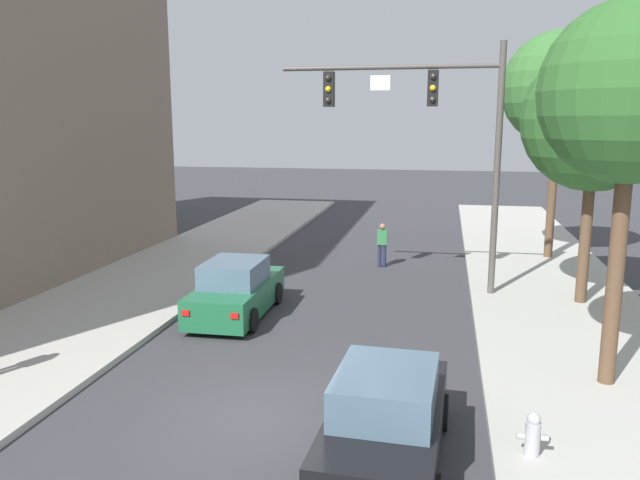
{
  "coord_description": "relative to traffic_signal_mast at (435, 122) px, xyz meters",
  "views": [
    {
      "loc": [
        3.09,
        -10.2,
        5.38
      ],
      "look_at": [
        -0.38,
        7.11,
        2.0
      ],
      "focal_mm": 35.05,
      "sensor_mm": 36.0,
      "label": 1
    }
  ],
  "objects": [
    {
      "name": "car_lead_green",
      "position": [
        -5.23,
        -3.28,
        -4.62
      ],
      "size": [
        1.88,
        4.26,
        1.6
      ],
      "color": "#1E663D",
      "rests_on": "ground"
    },
    {
      "name": "car_following_black",
      "position": [
        -0.4,
        -10.13,
        -4.62
      ],
      "size": [
        1.97,
        4.3,
        1.6
      ],
      "color": "black",
      "rests_on": "ground"
    },
    {
      "name": "street_tree_third",
      "position": [
        4.42,
        5.85,
        1.2
      ],
      "size": [
        4.25,
        4.25,
        8.55
      ],
      "color": "brown",
      "rests_on": "sidewalk_right"
    },
    {
      "name": "ground_plane",
      "position": [
        -2.73,
        -9.1,
        -5.34
      ],
      "size": [
        120.0,
        120.0,
        0.0
      ],
      "primitive_type": "plane",
      "color": "#38383D"
    },
    {
      "name": "street_tree_nearest",
      "position": [
        3.73,
        -6.45,
        0.53
      ],
      "size": [
        3.47,
        3.47,
        7.5
      ],
      "color": "brown",
      "rests_on": "sidewalk_right"
    },
    {
      "name": "fire_hydrant",
      "position": [
        1.88,
        -9.7,
        -4.84
      ],
      "size": [
        0.48,
        0.24,
        0.72
      ],
      "color": "#B2B2B7",
      "rests_on": "sidewalk_right"
    },
    {
      "name": "pedestrian_crossing_road",
      "position": [
        -1.84,
        3.47,
        -4.43
      ],
      "size": [
        0.36,
        0.22,
        1.64
      ],
      "color": "#232847",
      "rests_on": "ground"
    },
    {
      "name": "street_tree_second",
      "position": [
        4.39,
        -0.47,
        0.06
      ],
      "size": [
        4.04,
        4.04,
        7.3
      ],
      "color": "brown",
      "rests_on": "sidewalk_right"
    },
    {
      "name": "traffic_signal_mast",
      "position": [
        0.0,
        0.0,
        0.0
      ],
      "size": [
        6.64,
        0.38,
        7.5
      ],
      "color": "#514C47",
      "rests_on": "sidewalk_right"
    }
  ]
}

